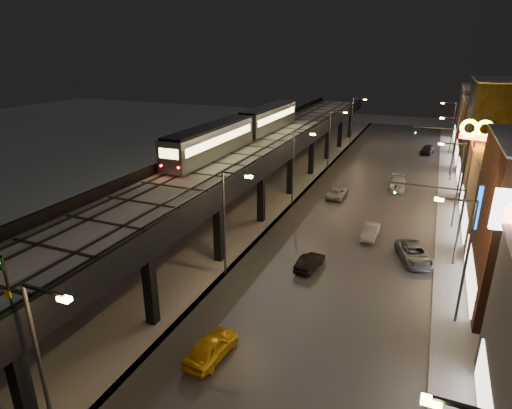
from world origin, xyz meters
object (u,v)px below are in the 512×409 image
(subway_train, at_px, (244,127))
(car_taxi, at_px, (211,348))
(car_mid_silver, at_px, (337,193))
(car_onc_dark, at_px, (414,254))
(car_onc_red, at_px, (427,150))
(sign_citgo, at_px, (511,235))
(car_onc_white, at_px, (397,184))
(car_onc_silver, at_px, (370,232))
(rail_signal, at_px, (4,276))
(car_near_white, at_px, (310,263))

(subway_train, relative_size, car_taxi, 7.99)
(car_mid_silver, height_order, car_onc_dark, car_onc_dark)
(car_onc_red, xyz_separation_m, sign_citgo, (5.13, -55.84, 7.60))
(car_taxi, relative_size, sign_citgo, 0.39)
(car_taxi, distance_m, car_onc_red, 62.81)
(car_onc_white, bearing_deg, car_onc_silver, -97.36)
(rail_signal, height_order, sign_citgo, sign_citgo)
(car_taxi, distance_m, car_mid_silver, 32.46)
(car_onc_silver, relative_size, car_onc_dark, 0.77)
(car_mid_silver, distance_m, car_onc_dark, 17.58)
(subway_train, height_order, car_onc_white, subway_train)
(rail_signal, relative_size, car_near_white, 0.84)
(sign_citgo, bearing_deg, car_onc_white, 103.82)
(car_mid_silver, bearing_deg, subway_train, 7.42)
(car_taxi, relative_size, car_onc_white, 0.86)
(car_near_white, relative_size, car_onc_dark, 0.74)
(car_onc_dark, bearing_deg, car_taxi, -139.31)
(car_onc_dark, bearing_deg, sign_citgo, -87.02)
(car_onc_silver, relative_size, sign_citgo, 0.36)
(sign_citgo, bearing_deg, car_onc_red, 95.25)
(subway_train, relative_size, car_near_white, 9.12)
(car_onc_red, bearing_deg, car_onc_white, -88.31)
(car_taxi, relative_size, car_onc_red, 0.96)
(subway_train, distance_m, rail_signal, 39.80)
(subway_train, height_order, car_near_white, subway_train)
(car_onc_silver, bearing_deg, car_taxi, -104.65)
(car_onc_red, height_order, sign_citgo, sign_citgo)
(car_onc_white, bearing_deg, sign_citgo, -80.21)
(car_onc_silver, xyz_separation_m, car_onc_red, (3.96, 40.26, 0.13))
(rail_signal, relative_size, car_onc_white, 0.64)
(car_mid_silver, bearing_deg, car_near_white, 96.90)
(subway_train, height_order, car_onc_silver, subway_train)
(car_near_white, xyz_separation_m, car_onc_red, (7.77, 48.84, 0.15))
(car_taxi, relative_size, car_onc_dark, 0.85)
(rail_signal, xyz_separation_m, car_mid_silver, (5.79, 40.60, -8.25))
(subway_train, bearing_deg, car_onc_dark, -30.52)
(car_onc_silver, height_order, car_onc_red, car_onc_red)
(car_taxi, height_order, car_onc_silver, car_taxi)
(car_mid_silver, bearing_deg, rail_signal, 83.13)
(car_taxi, xyz_separation_m, car_near_white, (2.48, 13.13, -0.11))
(car_taxi, xyz_separation_m, car_onc_red, (10.25, 61.97, 0.03))
(rail_signal, height_order, car_near_white, rail_signal)
(car_onc_silver, height_order, car_onc_white, car_onc_white)
(rail_signal, bearing_deg, car_taxi, 57.31)
(subway_train, xyz_separation_m, car_taxi, (11.62, -31.14, -7.56))
(rail_signal, distance_m, car_onc_dark, 31.66)
(car_onc_silver, distance_m, sign_citgo, 19.63)
(car_taxi, height_order, sign_citgo, sign_citgo)
(car_onc_white, distance_m, car_onc_red, 23.18)
(subway_train, relative_size, sign_citgo, 3.15)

